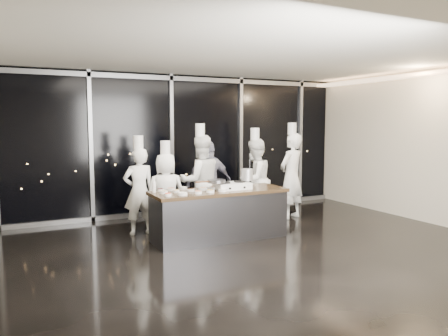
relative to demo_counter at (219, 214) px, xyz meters
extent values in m
plane|color=black|center=(0.00, -0.90, -0.45)|extent=(9.00, 9.00, 0.00)
cube|color=beige|center=(0.00, 2.60, 1.15)|extent=(9.00, 0.02, 3.20)
cube|color=beige|center=(0.00, -4.40, 1.15)|extent=(9.00, 0.02, 3.20)
cube|color=beige|center=(4.50, -0.90, 1.15)|extent=(0.02, 7.00, 3.20)
cube|color=silver|center=(0.00, -0.90, 2.75)|extent=(9.00, 7.00, 0.02)
cube|color=#EEBF8F|center=(4.25, -0.90, 2.63)|extent=(0.35, 6.80, 0.06)
cube|color=black|center=(0.00, 2.54, 1.15)|extent=(8.90, 0.04, 3.18)
cube|color=gray|center=(0.00, 2.49, 2.65)|extent=(8.90, 0.08, 0.10)
cube|color=gray|center=(0.00, 2.49, -0.40)|extent=(8.90, 0.08, 0.10)
cube|color=gray|center=(-1.80, 2.49, 1.15)|extent=(0.08, 0.08, 3.20)
cube|color=gray|center=(0.00, 2.49, 1.15)|extent=(0.08, 0.08, 3.20)
cube|color=gray|center=(1.80, 2.49, 1.15)|extent=(0.08, 0.08, 3.20)
cube|color=gray|center=(3.60, 2.49, 1.15)|extent=(0.08, 0.08, 3.20)
cube|color=#37373C|center=(0.00, 0.00, -0.03)|extent=(2.40, 0.80, 0.84)
cube|color=#402C1B|center=(0.00, 0.00, 0.42)|extent=(2.46, 0.86, 0.06)
cube|color=white|center=(0.25, -0.02, 0.51)|extent=(0.63, 0.39, 0.12)
cylinder|color=black|center=(0.09, -0.02, 0.58)|extent=(0.22, 0.22, 0.02)
cylinder|color=black|center=(0.41, -0.02, 0.58)|extent=(0.22, 0.22, 0.02)
cylinder|color=black|center=(0.10, -0.23, 0.50)|extent=(0.04, 0.02, 0.04)
cylinder|color=black|center=(0.39, -0.23, 0.50)|extent=(0.04, 0.02, 0.04)
cylinder|color=slate|center=(-0.07, -0.03, 0.61)|extent=(0.32, 0.32, 0.05)
cube|color=#4C2B14|center=(-0.35, -0.03, 0.62)|extent=(0.24, 0.03, 0.02)
cylinder|color=#B3B3B6|center=(0.57, -0.02, 0.70)|extent=(0.22, 0.22, 0.22)
cylinder|color=white|center=(-1.05, -0.22, 0.47)|extent=(0.12, 0.12, 0.04)
cylinder|color=#FF4A2A|center=(-1.05, -0.22, 0.49)|extent=(0.10, 0.10, 0.01)
cylinder|color=white|center=(-1.02, 0.07, 0.47)|extent=(0.15, 0.15, 0.04)
cylinder|color=#CAB68E|center=(-1.02, 0.07, 0.49)|extent=(0.12, 0.12, 0.01)
cylinder|color=white|center=(-1.00, 0.31, 0.47)|extent=(0.13, 0.13, 0.04)
cylinder|color=black|center=(-1.00, 0.31, 0.49)|extent=(0.11, 0.11, 0.01)
cylinder|color=white|center=(-0.80, -0.23, 0.47)|extent=(0.17, 0.17, 0.04)
cylinder|color=white|center=(-0.80, -0.23, 0.49)|extent=(0.14, 0.14, 0.01)
cylinder|color=white|center=(-0.80, 0.06, 0.47)|extent=(0.12, 0.12, 0.04)
cylinder|color=tan|center=(-0.80, 0.06, 0.49)|extent=(0.10, 0.10, 0.01)
cylinder|color=white|center=(-0.80, 0.33, 0.47)|extent=(0.16, 0.16, 0.04)
cylinder|color=#A16450|center=(-0.80, 0.33, 0.49)|extent=(0.13, 0.13, 0.01)
cylinder|color=white|center=(-0.50, -0.21, 0.47)|extent=(0.14, 0.14, 0.04)
cylinder|color=#D07855|center=(-0.50, -0.21, 0.49)|extent=(0.11, 0.11, 0.01)
cylinder|color=white|center=(-0.52, 0.08, 0.47)|extent=(0.13, 0.13, 0.04)
cylinder|color=black|center=(-0.52, 0.08, 0.49)|extent=(0.11, 0.11, 0.01)
cylinder|color=white|center=(-0.55, 0.34, 0.47)|extent=(0.12, 0.12, 0.04)
cylinder|color=beige|center=(-0.55, 0.34, 0.49)|extent=(0.10, 0.10, 0.01)
cylinder|color=white|center=(-0.27, -0.19, 0.47)|extent=(0.14, 0.14, 0.04)
cylinder|color=#A88343|center=(-0.27, -0.19, 0.49)|extent=(0.11, 0.11, 0.01)
cylinder|color=white|center=(-0.27, 0.12, 0.47)|extent=(0.17, 0.17, 0.04)
cylinder|color=tan|center=(-0.27, 0.12, 0.49)|extent=(0.14, 0.14, 0.01)
cylinder|color=white|center=(-0.02, -0.17, 0.47)|extent=(0.17, 0.17, 0.04)
cylinder|color=beige|center=(-0.02, -0.17, 0.49)|extent=(0.14, 0.14, 0.01)
cylinder|color=white|center=(-0.05, 0.11, 0.47)|extent=(0.17, 0.17, 0.04)
cylinder|color=brown|center=(-0.05, 0.11, 0.49)|extent=(0.14, 0.14, 0.01)
cylinder|color=white|center=(0.22, -0.11, 0.47)|extent=(0.15, 0.15, 0.04)
cylinder|color=gold|center=(0.22, -0.11, 0.49)|extent=(0.12, 0.12, 0.01)
cylinder|color=white|center=(-1.14, 0.23, 0.54)|extent=(0.07, 0.07, 0.18)
cone|color=white|center=(-1.14, 0.23, 0.66)|extent=(0.06, 0.06, 0.06)
imported|color=white|center=(-1.19, 1.00, 0.37)|extent=(0.60, 0.39, 1.64)
cylinder|color=white|center=(-1.19, 1.00, 1.28)|extent=(0.19, 0.19, 0.26)
imported|color=white|center=(-0.70, 0.89, 0.32)|extent=(0.81, 0.58, 1.54)
cylinder|color=white|center=(-0.70, 0.89, 1.18)|extent=(0.21, 0.21, 0.26)
imported|color=white|center=(0.08, 1.05, 0.48)|extent=(0.95, 0.77, 1.86)
cylinder|color=white|center=(0.08, 1.05, 1.50)|extent=(0.20, 0.20, 0.26)
imported|color=black|center=(0.31, 1.12, 0.42)|extent=(1.06, 0.52, 1.75)
imported|color=white|center=(1.33, 1.01, 0.43)|extent=(1.04, 0.93, 1.76)
cylinder|color=white|center=(1.33, 1.01, 1.41)|extent=(0.25, 0.25, 0.26)
imported|color=white|center=(2.20, 0.90, 0.48)|extent=(0.80, 0.66, 1.87)
cylinder|color=white|center=(2.20, 0.90, 1.52)|extent=(0.25, 0.25, 0.26)
camera|label=1|loc=(-3.38, -6.98, 1.66)|focal=35.00mm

